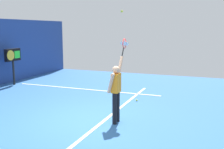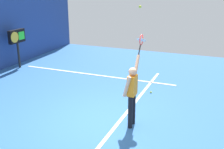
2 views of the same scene
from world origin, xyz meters
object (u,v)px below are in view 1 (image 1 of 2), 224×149
Objects in this scene: tennis_racket at (124,45)px; tennis_ball at (122,11)px; tennis_player at (116,89)px; spare_ball at (137,100)px; scoreboard_clock at (13,57)px.

tennis_racket is 8.92× the size of tennis_ball.
tennis_racket is 1.07m from tennis_ball.
tennis_player is 28.40× the size of spare_ball.
spare_ball is (2.55, 0.10, -0.98)m from tennis_player.
tennis_ball is 7.63m from scoreboard_clock.
tennis_ball is at bearing -114.99° from scoreboard_clock.
tennis_racket reaches higher than tennis_player.
tennis_ball is 0.04× the size of scoreboard_clock.
tennis_ball reaches higher than tennis_player.
tennis_player is 2.74m from spare_ball.
tennis_racket is at bearing -176.76° from spare_ball.
tennis_racket is at bearing -0.35° from tennis_player.
tennis_ball is at bearing -175.50° from spare_ball.
tennis_player is 2.23m from tennis_ball.
tennis_racket reaches higher than scoreboard_clock.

